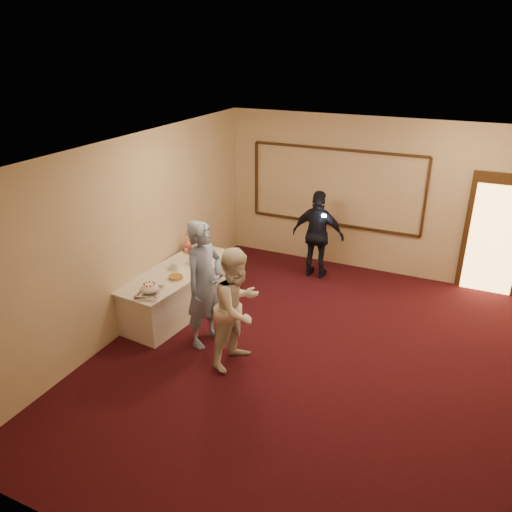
# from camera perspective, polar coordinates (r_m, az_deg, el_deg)

# --- Properties ---
(floor) EXTENTS (7.00, 7.00, 0.00)m
(floor) POSITION_cam_1_polar(r_m,az_deg,el_deg) (7.39, 6.62, -11.92)
(floor) COLOR black
(floor) RESTS_ON ground
(room_walls) EXTENTS (6.04, 7.04, 3.02)m
(room_walls) POSITION_cam_1_polar(r_m,az_deg,el_deg) (6.44, 7.46, 2.94)
(room_walls) COLOR beige
(room_walls) RESTS_ON floor
(wall_molding) EXTENTS (3.45, 0.04, 1.55)m
(wall_molding) POSITION_cam_1_polar(r_m,az_deg,el_deg) (9.95, 9.06, 7.70)
(wall_molding) COLOR black
(wall_molding) RESTS_ON room_walls
(doorway) EXTENTS (1.05, 0.07, 2.20)m
(doorway) POSITION_cam_1_polar(r_m,az_deg,el_deg) (9.78, 25.64, 2.12)
(doorway) COLOR black
(doorway) RESTS_ON floor
(buffet_table) EXTENTS (1.13, 2.39, 0.77)m
(buffet_table) POSITION_cam_1_polar(r_m,az_deg,el_deg) (8.49, -8.84, -3.95)
(buffet_table) COLOR white
(buffet_table) RESTS_ON floor
(pavlova_tray) EXTENTS (0.44, 0.50, 0.17)m
(pavlova_tray) POSITION_cam_1_polar(r_m,az_deg,el_deg) (7.60, -12.05, -3.81)
(pavlova_tray) COLOR #B8BBBF
(pavlova_tray) RESTS_ON buffet_table
(cupcake_stand) EXTENTS (0.30, 0.30, 0.44)m
(cupcake_stand) POSITION_cam_1_polar(r_m,az_deg,el_deg) (8.97, -7.51, 1.46)
(cupcake_stand) COLOR #EC505C
(cupcake_stand) RESTS_ON buffet_table
(plate_stack_a) EXTENTS (0.18, 0.18, 0.15)m
(plate_stack_a) POSITION_cam_1_polar(r_m,az_deg,el_deg) (8.32, -9.25, -1.07)
(plate_stack_a) COLOR white
(plate_stack_a) RESTS_ON buffet_table
(plate_stack_b) EXTENTS (0.19, 0.19, 0.16)m
(plate_stack_b) POSITION_cam_1_polar(r_m,az_deg,el_deg) (8.45, -7.07, -0.50)
(plate_stack_b) COLOR white
(plate_stack_b) RESTS_ON buffet_table
(tart) EXTENTS (0.26, 0.26, 0.05)m
(tart) POSITION_cam_1_polar(r_m,az_deg,el_deg) (8.02, -9.17, -2.43)
(tart) COLOR white
(tart) RESTS_ON buffet_table
(man) EXTENTS (0.59, 0.79, 1.95)m
(man) POSITION_cam_1_polar(r_m,az_deg,el_deg) (7.34, -5.92, -3.27)
(man) COLOR #7F97C5
(man) RESTS_ON floor
(woman) EXTENTS (0.82, 0.97, 1.75)m
(woman) POSITION_cam_1_polar(r_m,az_deg,el_deg) (6.91, -2.14, -5.90)
(woman) COLOR white
(woman) RESTS_ON floor
(guest) EXTENTS (1.01, 0.42, 1.72)m
(guest) POSITION_cam_1_polar(r_m,az_deg,el_deg) (9.54, 7.10, 2.42)
(guest) COLOR black
(guest) RESTS_ON floor
(camera_flash) EXTENTS (0.08, 0.06, 0.05)m
(camera_flash) POSITION_cam_1_polar(r_m,az_deg,el_deg) (9.17, 7.80, 4.57)
(camera_flash) COLOR white
(camera_flash) RESTS_ON guest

